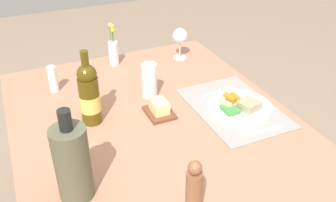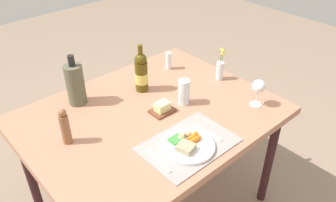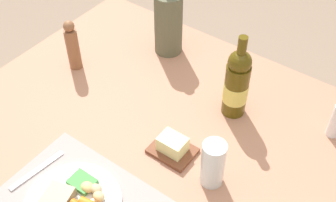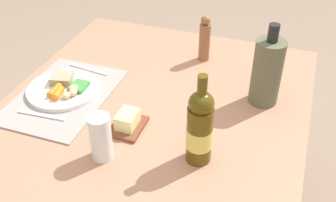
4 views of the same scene
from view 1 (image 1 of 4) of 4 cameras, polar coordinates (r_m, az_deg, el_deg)
name	(u,v)px [view 1 (image 1 of 4)]	position (r m, az deg, el deg)	size (l,w,h in m)	color
dining_table	(157,137)	(1.46, -1.75, -5.58)	(1.33, 1.05, 0.76)	#B1775B
placemat	(234,108)	(1.53, 10.05, -1.01)	(0.45, 0.31, 0.01)	#9C928E
dinner_plate	(239,106)	(1.51, 10.87, -0.78)	(0.26, 0.26, 0.05)	white
fork	(260,131)	(1.40, 13.93, -4.52)	(0.01, 0.18, 0.01)	silver
knife	(218,92)	(1.62, 7.76, 1.45)	(0.01, 0.17, 0.01)	silver
wine_glass	(180,37)	(1.88, 1.84, 9.83)	(0.08, 0.08, 0.16)	white
butter_dish	(159,109)	(1.46, -1.35, -1.21)	(0.13, 0.10, 0.06)	brown
flower_vase	(113,51)	(1.85, -8.38, 7.65)	(0.05, 0.05, 0.21)	silver
pepper_mill	(194,191)	(1.02, 3.98, -13.64)	(0.05, 0.05, 0.19)	brown
wine_bottle	(89,95)	(1.40, -12.00, 0.96)	(0.08, 0.08, 0.29)	#4E3E0C
salt_shaker	(53,79)	(1.67, -17.25, 3.24)	(0.04, 0.04, 0.12)	white
water_tumbler	(149,82)	(1.56, -2.87, 2.86)	(0.07, 0.07, 0.15)	silver
cooler_bottle	(72,162)	(1.09, -14.47, -9.12)	(0.10, 0.10, 0.30)	#595942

